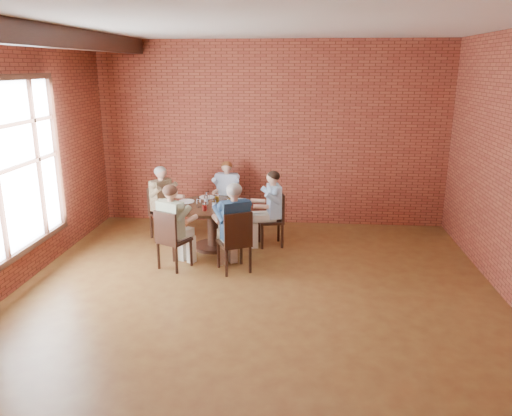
# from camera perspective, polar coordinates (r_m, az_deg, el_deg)

# --- Properties ---
(floor) EXTENTS (7.00, 7.00, 0.00)m
(floor) POSITION_cam_1_polar(r_m,az_deg,el_deg) (6.50, -0.34, -10.83)
(floor) COLOR brown
(floor) RESTS_ON ground
(ceiling) EXTENTS (7.00, 7.00, 0.00)m
(ceiling) POSITION_cam_1_polar(r_m,az_deg,el_deg) (5.83, -0.40, 20.57)
(ceiling) COLOR silver
(ceiling) RESTS_ON wall_back
(wall_back) EXTENTS (7.00, 0.00, 7.00)m
(wall_back) POSITION_cam_1_polar(r_m,az_deg,el_deg) (9.38, 1.75, 8.39)
(wall_back) COLOR brown
(wall_back) RESTS_ON ground
(wall_front) EXTENTS (7.00, 0.00, 7.00)m
(wall_front) POSITION_cam_1_polar(r_m,az_deg,el_deg) (2.65, -7.99, -11.81)
(wall_front) COLOR brown
(wall_front) RESTS_ON ground
(ceiling_beam) EXTENTS (0.22, 6.90, 0.26)m
(ceiling_beam) POSITION_cam_1_polar(r_m,az_deg,el_deg) (6.53, -23.46, 17.68)
(ceiling_beam) COLOR black
(ceiling_beam) RESTS_ON ceiling
(window) EXTENTS (0.10, 2.16, 2.36)m
(window) POSITION_cam_1_polar(r_m,az_deg,el_deg) (7.34, -25.64, 4.33)
(window) COLOR white
(window) RESTS_ON wall_left
(dining_table) EXTENTS (1.27, 1.27, 0.75)m
(dining_table) POSITION_cam_1_polar(r_m,az_deg,el_deg) (8.23, -4.99, -1.10)
(dining_table) COLOR black
(dining_table) RESTS_ON floor
(chair_a) EXTENTS (0.48, 0.48, 0.91)m
(chair_a) POSITION_cam_1_polar(r_m,az_deg,el_deg) (8.36, 2.21, -1.02)
(chair_a) COLOR black
(chair_a) RESTS_ON floor
(diner_a) EXTENTS (0.71, 0.62, 1.28)m
(diner_a) POSITION_cam_1_polar(r_m,az_deg,el_deg) (8.30, 1.69, -0.10)
(diner_a) COLOR #487FBD
(diner_a) RESTS_ON floor
(chair_b) EXTENTS (0.41, 0.41, 0.89)m
(chair_b) POSITION_cam_1_polar(r_m,az_deg,el_deg) (9.37, -3.25, 0.80)
(chair_b) COLOR black
(chair_b) RESTS_ON floor
(diner_b) EXTENTS (0.51, 0.61, 1.25)m
(diner_b) POSITION_cam_1_polar(r_m,az_deg,el_deg) (9.27, -3.36, 1.49)
(diner_b) COLOR #9BABC5
(diner_b) RESTS_ON floor
(chair_c) EXTENTS (0.53, 0.53, 0.90)m
(chair_c) POSITION_cam_1_polar(r_m,az_deg,el_deg) (8.93, -10.83, -0.20)
(chair_c) COLOR black
(chair_c) RESTS_ON floor
(diner_c) EXTENTS (0.76, 0.70, 1.27)m
(diner_c) POSITION_cam_1_polar(r_m,az_deg,el_deg) (8.84, -10.51, 0.61)
(diner_c) COLOR brown
(diner_c) RESTS_ON floor
(chair_d) EXTENTS (0.54, 0.54, 0.91)m
(chair_d) POSITION_cam_1_polar(r_m,az_deg,el_deg) (7.46, -9.74, -3.35)
(chair_d) COLOR black
(chair_d) RESTS_ON floor
(diner_d) EXTENTS (0.71, 0.77, 1.28)m
(diner_d) POSITION_cam_1_polar(r_m,az_deg,el_deg) (7.47, -9.40, -2.14)
(diner_d) COLOR #B1A68B
(diner_d) RESTS_ON floor
(chair_e) EXTENTS (0.57, 0.57, 0.94)m
(chair_e) POSITION_cam_1_polar(r_m,az_deg,el_deg) (7.23, -2.32, -3.63)
(chair_e) COLOR black
(chair_e) RESTS_ON floor
(diner_e) EXTENTS (0.77, 0.82, 1.33)m
(diner_e) POSITION_cam_1_polar(r_m,az_deg,el_deg) (7.26, -2.56, -2.25)
(diner_e) COLOR navy
(diner_e) RESTS_ON floor
(plate_a) EXTENTS (0.26, 0.26, 0.01)m
(plate_a) POSITION_cam_1_polar(r_m,az_deg,el_deg) (8.36, -1.89, 0.86)
(plate_a) COLOR white
(plate_a) RESTS_ON dining_table
(plate_b) EXTENTS (0.26, 0.26, 0.01)m
(plate_b) POSITION_cam_1_polar(r_m,az_deg,el_deg) (8.61, -5.63, 1.25)
(plate_b) COLOR white
(plate_b) RESTS_ON dining_table
(plate_c) EXTENTS (0.26, 0.26, 0.01)m
(plate_c) POSITION_cam_1_polar(r_m,az_deg,el_deg) (8.39, -7.96, 0.77)
(plate_c) COLOR white
(plate_c) RESTS_ON dining_table
(plate_d) EXTENTS (0.26, 0.26, 0.01)m
(plate_d) POSITION_cam_1_polar(r_m,az_deg,el_deg) (7.72, -3.62, -0.43)
(plate_d) COLOR white
(plate_d) RESTS_ON dining_table
(glass_a) EXTENTS (0.07, 0.07, 0.14)m
(glass_a) POSITION_cam_1_polar(r_m,az_deg,el_deg) (8.17, -2.47, 0.95)
(glass_a) COLOR white
(glass_a) RESTS_ON dining_table
(glass_b) EXTENTS (0.07, 0.07, 0.14)m
(glass_b) POSITION_cam_1_polar(r_m,az_deg,el_deg) (8.33, -4.51, 1.22)
(glass_b) COLOR white
(glass_b) RESTS_ON dining_table
(glass_c) EXTENTS (0.07, 0.07, 0.14)m
(glass_c) POSITION_cam_1_polar(r_m,az_deg,el_deg) (8.44, -5.56, 1.38)
(glass_c) COLOR white
(glass_c) RESTS_ON dining_table
(glass_d) EXTENTS (0.07, 0.07, 0.14)m
(glass_d) POSITION_cam_1_polar(r_m,az_deg,el_deg) (8.20, -5.73, 0.93)
(glass_d) COLOR white
(glass_d) RESTS_ON dining_table
(glass_e) EXTENTS (0.07, 0.07, 0.14)m
(glass_e) POSITION_cam_1_polar(r_m,az_deg,el_deg) (8.03, -6.56, 0.60)
(glass_e) COLOR white
(glass_e) RESTS_ON dining_table
(glass_f) EXTENTS (0.07, 0.07, 0.14)m
(glass_f) POSITION_cam_1_polar(r_m,az_deg,el_deg) (7.81, -5.91, 0.18)
(glass_f) COLOR white
(glass_f) RESTS_ON dining_table
(glass_g) EXTENTS (0.07, 0.07, 0.14)m
(glass_g) POSITION_cam_1_polar(r_m,az_deg,el_deg) (7.95, -4.80, 0.49)
(glass_g) COLOR white
(glass_g) RESTS_ON dining_table
(glass_h) EXTENTS (0.07, 0.07, 0.14)m
(glass_h) POSITION_cam_1_polar(r_m,az_deg,el_deg) (8.00, -3.09, 0.62)
(glass_h) COLOR white
(glass_h) RESTS_ON dining_table
(smartphone) EXTENTS (0.12, 0.16, 0.01)m
(smartphone) POSITION_cam_1_polar(r_m,az_deg,el_deg) (7.85, -1.99, -0.16)
(smartphone) COLOR black
(smartphone) RESTS_ON dining_table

